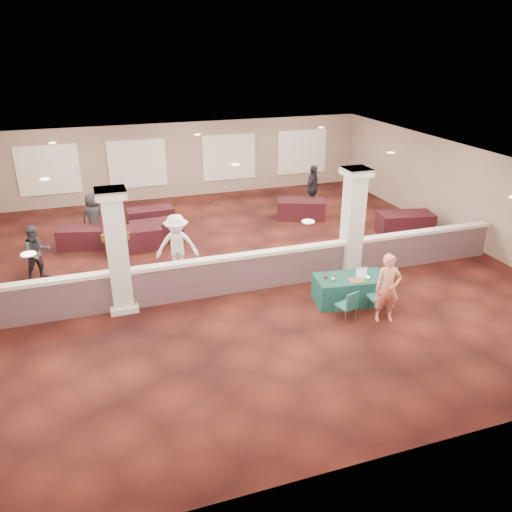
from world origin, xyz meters
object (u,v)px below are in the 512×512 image
object	(u,v)px
conf_chair_side	(349,304)
woman	(388,288)
attendee_a	(37,253)
attendee_c	(313,189)
far_table_front_left	(133,239)
far_table_front_right	(405,223)
far_table_back_left	(85,237)
far_table_back_center	(151,217)
far_table_back_right	(301,209)
far_table_front_center	(157,231)
attendee_b	(177,246)
conf_chair_main	(380,296)
attendee_d	(93,217)
near_table	(350,289)

from	to	relation	value
conf_chair_side	woman	world-z (taller)	woman
attendee_a	attendee_c	xyz separation A→B (m)	(10.04, 3.24, 0.11)
woman	far_table_front_left	world-z (taller)	woman
far_table_front_right	far_table_back_left	bearing A→B (deg)	167.97
conf_chair_side	far_table_back_center	world-z (taller)	conf_chair_side
woman	far_table_back_left	distance (m)	10.11
far_table_front_right	attendee_c	xyz separation A→B (m)	(-2.09, 3.39, 0.55)
far_table_back_center	far_table_back_right	xyz separation A→B (m)	(5.65, -0.97, 0.02)
far_table_front_center	attendee_b	world-z (taller)	attendee_b
conf_chair_main	woman	size ratio (longest dim) A/B	0.51
attendee_c	conf_chair_side	bearing A→B (deg)	-153.47
far_table_front_left	far_table_back_right	size ratio (longest dim) A/B	1.03
far_table_back_left	conf_chair_main	bearing A→B (deg)	-45.35
conf_chair_side	attendee_a	world-z (taller)	attendee_a
conf_chair_main	far_table_back_right	distance (m)	7.54
far_table_back_right	attendee_d	distance (m)	7.66
far_table_front_right	woman	bearing A→B (deg)	-127.98
near_table	far_table_front_center	bearing A→B (deg)	132.78
far_table_front_left	attendee_a	bearing A→B (deg)	-153.17
woman	far_table_back_left	xyz separation A→B (m)	(-6.96, 7.31, -0.53)
far_table_back_right	attendee_d	world-z (taller)	attendee_d
woman	far_table_front_left	distance (m)	8.53
near_table	woman	xyz separation A→B (m)	(0.37, -1.11, 0.52)
conf_chair_main	conf_chair_side	world-z (taller)	conf_chair_main
attendee_c	far_table_back_left	bearing A→B (deg)	141.92
near_table	attendee_c	world-z (taller)	attendee_c
conf_chair_main	attendee_d	bearing A→B (deg)	131.54
conf_chair_main	far_table_front_right	bearing A→B (deg)	50.56
attendee_b	attendee_d	world-z (taller)	attendee_b
far_table_front_left	attendee_c	size ratio (longest dim) A/B	0.99
near_table	far_table_front_right	bearing A→B (deg)	49.90
conf_chair_side	attendee_a	bearing A→B (deg)	129.22
conf_chair_main	woman	xyz separation A→B (m)	(-0.00, -0.27, 0.35)
conf_chair_main	attendee_c	size ratio (longest dim) A/B	0.47
far_table_front_right	attendee_d	size ratio (longest dim) A/B	1.10
far_table_front_center	far_table_back_center	world-z (taller)	far_table_front_center
conf_chair_main	far_table_front_right	size ratio (longest dim) A/B	0.47
near_table	far_table_back_center	distance (m)	8.68
near_table	far_table_back_left	xyz separation A→B (m)	(-6.59, 6.20, -0.02)
far_table_back_right	attendee_b	size ratio (longest dim) A/B	0.95
conf_chair_side	attendee_a	distance (m)	8.83
far_table_front_center	conf_chair_main	bearing A→B (deg)	-56.10
woman	far_table_back_right	bearing A→B (deg)	96.43
attendee_a	woman	bearing A→B (deg)	-56.54
far_table_front_right	attendee_c	world-z (taller)	attendee_c
far_table_front_right	far_table_back_left	distance (m)	11.10
woman	attendee_d	size ratio (longest dim) A/B	1.01
conf_chair_main	attendee_d	xyz separation A→B (m)	(-6.60, 7.47, 0.34)
woman	attendee_c	xyz separation A→B (m)	(1.82, 8.39, 0.06)
far_table_front_center	near_table	bearing A→B (deg)	-54.81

